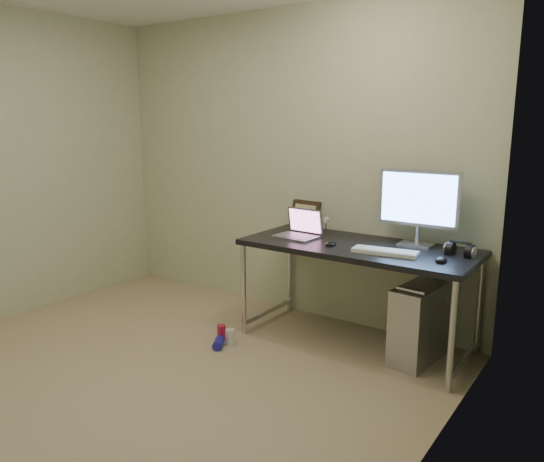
% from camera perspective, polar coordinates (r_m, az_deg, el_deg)
% --- Properties ---
extents(floor, '(3.50, 3.50, 0.00)m').
position_cam_1_polar(floor, '(3.54, -15.24, -15.80)').
color(floor, tan).
rests_on(floor, ground).
extents(wall_back, '(3.50, 0.02, 2.50)m').
position_cam_1_polar(wall_back, '(4.47, 1.36, 7.14)').
color(wall_back, beige).
rests_on(wall_back, ground).
extents(wall_right, '(0.02, 3.50, 2.50)m').
position_cam_1_polar(wall_right, '(2.12, 14.72, 1.38)').
color(wall_right, beige).
rests_on(wall_right, ground).
extents(desk, '(1.65, 0.72, 0.75)m').
position_cam_1_polar(desk, '(3.83, 9.18, -2.57)').
color(desk, black).
rests_on(desk, ground).
extents(tower_computer, '(0.28, 0.53, 0.57)m').
position_cam_1_polar(tower_computer, '(3.79, 15.62, -9.48)').
color(tower_computer, '#ADADB1').
rests_on(tower_computer, ground).
extents(cable_a, '(0.01, 0.16, 0.69)m').
position_cam_1_polar(cable_a, '(4.03, 16.51, -6.23)').
color(cable_a, black).
rests_on(cable_a, ground).
extents(cable_b, '(0.02, 0.11, 0.71)m').
position_cam_1_polar(cable_b, '(4.00, 17.63, -6.78)').
color(cable_b, black).
rests_on(cable_b, ground).
extents(can_red, '(0.07, 0.07, 0.12)m').
position_cam_1_polar(can_red, '(4.06, -5.47, -10.81)').
color(can_red, '#B71B40').
rests_on(can_red, ground).
extents(can_white, '(0.08, 0.08, 0.12)m').
position_cam_1_polar(can_white, '(3.96, -4.54, -11.33)').
color(can_white, silver).
rests_on(can_white, ground).
extents(can_blue, '(0.13, 0.15, 0.07)m').
position_cam_1_polar(can_blue, '(3.94, -5.79, -11.91)').
color(can_blue, '#1D1DB7').
rests_on(can_blue, ground).
extents(laptop, '(0.32, 0.27, 0.21)m').
position_cam_1_polar(laptop, '(4.01, 2.98, 0.05)').
color(laptop, silver).
rests_on(laptop, desk).
extents(monitor, '(0.57, 0.17, 0.53)m').
position_cam_1_polar(monitor, '(3.82, 15.49, 3.04)').
color(monitor, silver).
rests_on(monitor, desk).
extents(keyboard, '(0.44, 0.19, 0.03)m').
position_cam_1_polar(keyboard, '(3.60, 12.05, -2.18)').
color(keyboard, white).
rests_on(keyboard, desk).
extents(mouse_right, '(0.09, 0.13, 0.04)m').
position_cam_1_polar(mouse_right, '(3.48, 17.75, -2.84)').
color(mouse_right, black).
rests_on(mouse_right, desk).
extents(mouse_left, '(0.07, 0.10, 0.03)m').
position_cam_1_polar(mouse_left, '(3.77, 6.34, -1.29)').
color(mouse_left, black).
rests_on(mouse_left, desk).
extents(headphones, '(0.18, 0.11, 0.12)m').
position_cam_1_polar(headphones, '(3.67, 19.57, -2.01)').
color(headphones, black).
rests_on(headphones, desk).
extents(picture_frame, '(0.28, 0.11, 0.22)m').
position_cam_1_polar(picture_frame, '(4.38, 3.60, 1.87)').
color(picture_frame, black).
rests_on(picture_frame, desk).
extents(webcam, '(0.04, 0.03, 0.12)m').
position_cam_1_polar(webcam, '(4.17, 5.83, 1.06)').
color(webcam, silver).
rests_on(webcam, desk).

